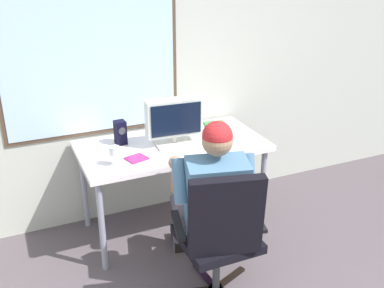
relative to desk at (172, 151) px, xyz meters
The scene contains 10 objects.
wall_rear 0.80m from the desk, 73.52° to the left, with size 5.77×0.08×2.70m.
desk is the anchor object (origin of this frame).
office_chair 0.95m from the desk, 92.68° to the right, with size 0.62×0.60×0.97m.
person_seated 0.68m from the desk, 88.88° to the right, with size 0.63×0.87×1.22m.
crt_monitor 0.27m from the desk, 40.35° to the right, with size 0.44×0.26×0.36m.
wine_glass 0.56m from the desk, 158.50° to the right, with size 0.07×0.07×0.14m.
desk_speaker 0.43m from the desk, 156.26° to the left, with size 0.09×0.10×0.19m.
book_stack 0.43m from the desk, 11.28° to the left, with size 0.19×0.15×0.08m.
cd_case 0.38m from the desk, 154.62° to the right, with size 0.17×0.16×0.01m.
coffee_mug 0.43m from the desk, 27.11° to the right, with size 0.08×0.08×0.09m.
Camera 1 is at (-1.32, -0.94, 2.15)m, focal length 42.51 mm.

